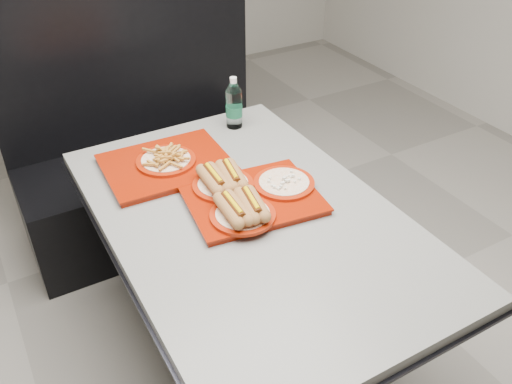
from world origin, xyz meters
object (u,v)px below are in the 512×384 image
diner_table (250,251)px  tray_near (247,194)px  booth_bench (147,155)px  water_bottle (234,106)px  tray_far (166,162)px

diner_table → tray_near: size_ratio=2.96×
booth_bench → water_bottle: (0.24, -0.52, 0.44)m
booth_bench → tray_far: 0.80m
diner_table → tray_far: 0.47m
booth_bench → tray_near: bearing=-88.8°
tray_far → water_bottle: 0.42m
water_bottle → booth_bench: bearing=114.9°
diner_table → water_bottle: 0.67m
tray_near → tray_far: tray_near is taller
tray_near → water_bottle: 0.56m
diner_table → tray_far: bearing=108.2°
diner_table → tray_near: (0.02, 0.06, 0.20)m
diner_table → water_bottle: (0.24, 0.57, 0.26)m
booth_bench → water_bottle: 0.73m
booth_bench → water_bottle: booth_bench is taller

